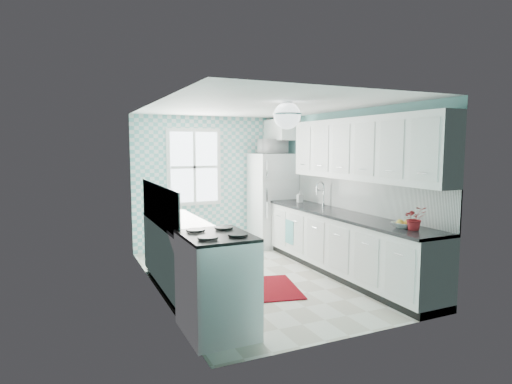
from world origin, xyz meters
name	(u,v)px	position (x,y,z in m)	size (l,w,h in m)	color
floor	(260,278)	(0.00, 0.00, -0.01)	(3.00, 4.40, 0.02)	silver
ceiling	(260,106)	(0.00, 0.00, 2.51)	(3.00, 4.40, 0.02)	white
wall_back	(211,182)	(0.00, 2.21, 1.25)	(3.00, 0.02, 2.50)	#73B4B1
wall_front	(355,216)	(0.00, -2.21, 1.25)	(3.00, 0.02, 2.50)	#73B4B1
wall_left	(156,199)	(-1.51, 0.00, 1.25)	(0.02, 4.40, 2.50)	#73B4B1
wall_right	(345,189)	(1.51, 0.00, 1.25)	(0.02, 4.40, 2.50)	#73B4B1
accent_wall	(212,182)	(0.00, 2.19, 1.25)	(3.00, 0.01, 2.50)	#6EBEBA
window	(194,167)	(-0.35, 2.16, 1.55)	(1.04, 0.05, 1.44)	white
backsplash_right	(360,196)	(1.49, -0.40, 1.20)	(0.02, 3.60, 0.51)	white
backsplash_left	(159,204)	(-1.49, -0.07, 1.20)	(0.02, 2.15, 0.51)	white
upper_cabinets_right	(362,149)	(1.33, -0.60, 1.90)	(0.33, 3.20, 0.90)	white
upper_cabinet_fridge	(281,130)	(1.30, 1.83, 2.25)	(0.40, 0.74, 0.40)	white
ceiling_light	(287,116)	(0.00, -0.80, 2.32)	(0.34, 0.34, 0.35)	silver
base_cabinets_right	(343,246)	(1.20, -0.40, 0.45)	(0.60, 3.60, 0.90)	white
countertop_right	(343,215)	(1.19, -0.40, 0.92)	(0.63, 3.60, 0.04)	black
base_cabinets_left	(181,258)	(-1.20, -0.07, 0.45)	(0.60, 2.15, 0.90)	white
countertop_left	(182,223)	(-1.19, -0.07, 0.92)	(0.63, 2.15, 0.04)	black
fridge	(273,200)	(1.11, 1.79, 0.90)	(0.78, 0.77, 1.80)	silver
stove	(217,282)	(-1.20, -1.50, 0.54)	(0.68, 0.85, 1.03)	silver
sink	(314,207)	(1.20, 0.44, 0.93)	(0.54, 0.45, 0.53)	silver
rug	(270,288)	(-0.08, -0.51, 0.01)	(0.72, 1.04, 0.02)	maroon
dish_towel	(290,232)	(0.89, 0.70, 0.48)	(0.02, 0.27, 0.40)	#5FAFB0
fruit_bowl	(404,225)	(1.20, -1.62, 0.97)	(0.28, 0.28, 0.07)	white
potted_plant	(415,218)	(1.20, -1.80, 1.08)	(0.26, 0.23, 0.29)	#A60509
soap_bottle	(300,197)	(1.25, 0.99, 1.04)	(0.09, 0.09, 0.21)	#99AEB9
microwave	(273,146)	(1.11, 1.79, 1.94)	(0.51, 0.34, 0.28)	white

